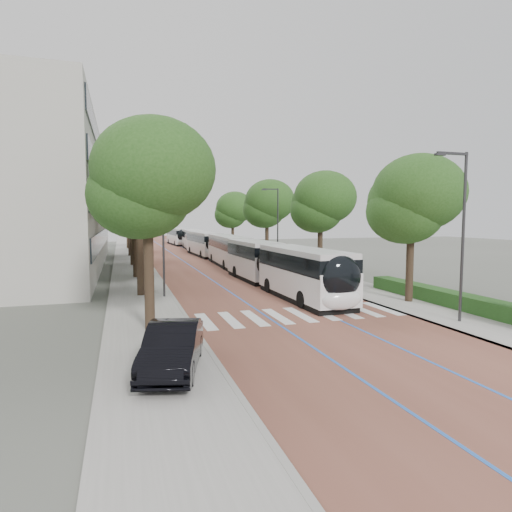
{
  "coord_description": "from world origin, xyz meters",
  "views": [
    {
      "loc": [
        -8.66,
        -19.29,
        5.03
      ],
      "look_at": [
        0.44,
        9.38,
        2.4
      ],
      "focal_mm": 30.0,
      "sensor_mm": 36.0,
      "label": 1
    }
  ],
  "objects": [
    {
      "name": "ground",
      "position": [
        0.0,
        0.0,
        0.0
      ],
      "size": [
        160.0,
        160.0,
        0.0
      ],
      "primitive_type": "plane",
      "color": "#51544C",
      "rests_on": "ground"
    },
    {
      "name": "road",
      "position": [
        0.0,
        40.0,
        0.01
      ],
      "size": [
        11.0,
        140.0,
        0.02
      ],
      "primitive_type": "cube",
      "color": "brown",
      "rests_on": "ground"
    },
    {
      "name": "sidewalk_left",
      "position": [
        -7.5,
        40.0,
        0.06
      ],
      "size": [
        4.0,
        140.0,
        0.12
      ],
      "primitive_type": "cube",
      "color": "gray",
      "rests_on": "ground"
    },
    {
      "name": "sidewalk_right",
      "position": [
        7.5,
        40.0,
        0.06
      ],
      "size": [
        4.0,
        140.0,
        0.12
      ],
      "primitive_type": "cube",
      "color": "gray",
      "rests_on": "ground"
    },
    {
      "name": "kerb_left",
      "position": [
        -5.6,
        40.0,
        0.06
      ],
      "size": [
        0.2,
        140.0,
        0.14
      ],
      "primitive_type": "cube",
      "color": "gray",
      "rests_on": "ground"
    },
    {
      "name": "kerb_right",
      "position": [
        5.6,
        40.0,
        0.06
      ],
      "size": [
        0.2,
        140.0,
        0.14
      ],
      "primitive_type": "cube",
      "color": "gray",
      "rests_on": "ground"
    },
    {
      "name": "zebra_crossing",
      "position": [
        0.2,
        1.0,
        0.03
      ],
      "size": [
        10.55,
        3.6,
        0.01
      ],
      "color": "silver",
      "rests_on": "ground"
    },
    {
      "name": "lane_line_left",
      "position": [
        -1.6,
        40.0,
        0.02
      ],
      "size": [
        0.12,
        126.0,
        0.01
      ],
      "primitive_type": "cube",
      "color": "blue",
      "rests_on": "road"
    },
    {
      "name": "lane_line_right",
      "position": [
        1.6,
        40.0,
        0.02
      ],
      "size": [
        0.12,
        126.0,
        0.01
      ],
      "primitive_type": "cube",
      "color": "blue",
      "rests_on": "road"
    },
    {
      "name": "office_building",
      "position": [
        -19.47,
        28.0,
        7.0
      ],
      "size": [
        18.11,
        40.0,
        14.0
      ],
      "color": "#9E9C93",
      "rests_on": "ground"
    },
    {
      "name": "hedge",
      "position": [
        9.1,
        0.0,
        0.52
      ],
      "size": [
        1.2,
        14.0,
        0.8
      ],
      "primitive_type": "cube",
      "color": "#1E4016",
      "rests_on": "sidewalk_right"
    },
    {
      "name": "streetlight_near",
      "position": [
        6.62,
        -3.0,
        4.82
      ],
      "size": [
        1.82,
        0.2,
        8.0
      ],
      "color": "#313133",
      "rests_on": "sidewalk_right"
    },
    {
      "name": "streetlight_far",
      "position": [
        6.62,
        22.0,
        4.82
      ],
      "size": [
        1.82,
        0.2,
        8.0
      ],
      "color": "#313133",
      "rests_on": "sidewalk_right"
    },
    {
      "name": "lamp_post_left",
      "position": [
        -6.1,
        8.0,
        4.12
      ],
      "size": [
        0.14,
        0.14,
        8.0
      ],
      "primitive_type": "cylinder",
      "color": "#313133",
      "rests_on": "sidewalk_left"
    },
    {
      "name": "trees_left",
      "position": [
        -7.5,
        26.54,
        6.77
      ],
      "size": [
        6.41,
        60.57,
        9.93
      ],
      "color": "black",
      "rests_on": "ground"
    },
    {
      "name": "trees_right",
      "position": [
        7.7,
        23.54,
        6.2
      ],
      "size": [
        5.81,
        47.5,
        8.99
      ],
      "color": "black",
      "rests_on": "ground"
    },
    {
      "name": "lead_bus",
      "position": [
        1.99,
        8.65,
        1.63
      ],
      "size": [
        2.94,
        18.45,
        3.2
      ],
      "rotation": [
        0.0,
        0.0,
        0.02
      ],
      "color": "black",
      "rests_on": "ground"
    },
    {
      "name": "bus_queued_0",
      "position": [
        2.34,
        24.67,
        1.62
      ],
      "size": [
        3.01,
        12.49,
        3.2
      ],
      "rotation": [
        0.0,
        0.0,
        -0.04
      ],
      "color": "silver",
      "rests_on": "ground"
    },
    {
      "name": "bus_queued_1",
      "position": [
        2.18,
        37.83,
        1.62
      ],
      "size": [
        2.95,
        12.48,
        3.2
      ],
      "rotation": [
        0.0,
        0.0,
        0.04
      ],
      "color": "silver",
      "rests_on": "ground"
    },
    {
      "name": "bus_queued_2",
      "position": [
        2.62,
        50.11,
        1.62
      ],
      "size": [
        3.15,
        12.51,
        3.2
      ],
      "rotation": [
        0.0,
        0.0,
        -0.05
      ],
      "color": "silver",
      "rests_on": "ground"
    },
    {
      "name": "bus_queued_3",
      "position": [
        1.95,
        63.73,
        1.62
      ],
      "size": [
        3.07,
        12.5,
        3.2
      ],
      "rotation": [
        0.0,
        0.0,
        0.05
      ],
      "color": "silver",
      "rests_on": "ground"
    },
    {
      "name": "parked_car",
      "position": [
        -7.14,
        -5.61,
        0.88
      ],
      "size": [
        2.75,
        4.9,
        1.53
      ],
      "primitive_type": "imported",
      "rotation": [
        0.0,
        0.0,
        -0.26
      ],
      "color": "black",
      "rests_on": "sidewalk_left"
    }
  ]
}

